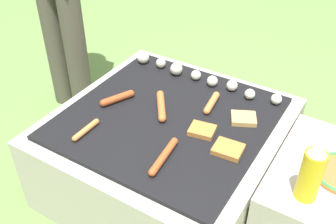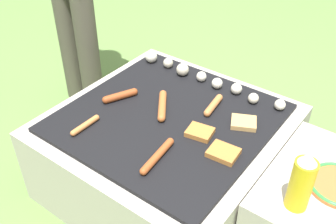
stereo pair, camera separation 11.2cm
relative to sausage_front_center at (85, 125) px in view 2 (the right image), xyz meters
name	(u,v)px [view 2 (the right image)]	position (x,y,z in m)	size (l,w,h in m)	color
ground_plane	(168,182)	(0.21, 0.25, -0.39)	(14.00, 14.00, 0.00)	#608442
grill	(168,152)	(0.21, 0.25, -0.20)	(0.88, 0.88, 0.38)	#B2AA9E
side_ledge	(325,224)	(0.88, 0.28, -0.20)	(0.44, 0.53, 0.38)	#B2AA9E
sausage_front_center	(85,125)	(0.00, 0.00, 0.00)	(0.02, 0.14, 0.02)	#C6753D
sausage_mid_right	(162,106)	(0.16, 0.28, 0.00)	(0.13, 0.17, 0.03)	#B7602D
sausage_mid_left	(157,156)	(0.33, 0.03, 0.00)	(0.05, 0.20, 0.03)	#A34C23
sausage_front_right	(213,105)	(0.33, 0.41, 0.00)	(0.05, 0.15, 0.03)	#C6753D
sausage_back_left	(120,96)	(-0.02, 0.23, 0.00)	(0.09, 0.15, 0.03)	#93421E
bread_slice_right	(244,123)	(0.48, 0.38, 0.00)	(0.12, 0.12, 0.02)	tan
bread_slice_left	(223,153)	(0.50, 0.18, 0.00)	(0.11, 0.10, 0.02)	#B27033
bread_slice_center	(200,132)	(0.38, 0.23, 0.00)	(0.11, 0.10, 0.02)	#B27033
mushroom_row	(200,76)	(0.17, 0.55, 0.01)	(0.72, 0.07, 0.06)	silver
condiment_bottle	(302,182)	(0.80, 0.12, 0.09)	(0.07, 0.07, 0.21)	gold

